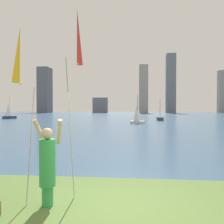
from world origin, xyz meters
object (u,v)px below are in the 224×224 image
Objects in this scene: person at (48,163)px; sailboat_4 at (160,119)px; kite_flag_left at (19,58)px; kite_flag_right at (78,42)px; sailboat_6 at (137,116)px; sailboat_0 at (9,111)px.

person is 36.58m from sailboat_4.
person is at bearing 37.73° from kite_flag_left.
kite_flag_right is 1.22× the size of sailboat_6.
person is 2.32m from kite_flag_left.
sailboat_0 is 1.25× the size of sailboat_4.
kite_flag_left reaches higher than person.
sailboat_0 is (-23.07, 39.10, -2.32)m from kite_flag_right.
kite_flag_left is 0.89× the size of sailboat_0.
kite_flag_left is 1.02× the size of sailboat_6.
sailboat_6 reaches higher than sailboat_4.
person is at bearing -60.56° from sailboat_0.
sailboat_0 is at bearing 152.85° from sailboat_6.
kite_flag_right reaches higher than sailboat_4.
sailboat_0 is at bearing 120.54° from kite_flag_right.
person is at bearing -99.30° from sailboat_4.
kite_flag_left reaches higher than sailboat_6.
sailboat_4 is (28.51, -3.96, -1.24)m from sailboat_0.
person is 0.55× the size of sailboat_4.
kite_flag_left is at bearing -145.00° from person.
sailboat_6 is at bearing -27.15° from sailboat_0.
sailboat_4 is at bearing 80.08° from kite_flag_left.
sailboat_0 is (-22.13, 40.42, -1.66)m from kite_flag_left.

